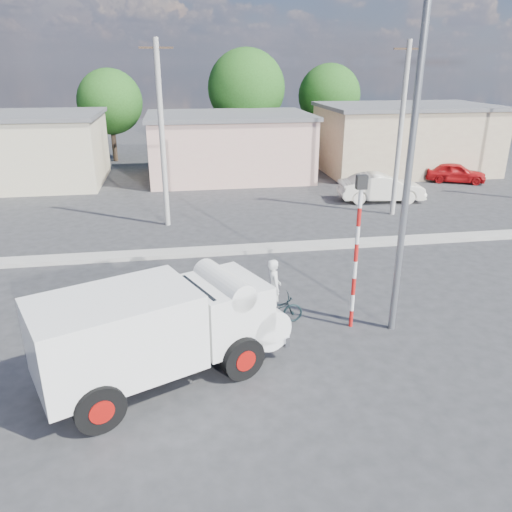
{
  "coord_description": "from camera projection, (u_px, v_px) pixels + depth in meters",
  "views": [
    {
      "loc": [
        -1.47,
        -10.47,
        7.04
      ],
      "look_at": [
        0.88,
        4.09,
        1.3
      ],
      "focal_mm": 35.0,
      "sensor_mm": 36.0,
      "label": 1
    }
  ],
  "objects": [
    {
      "name": "bicycle",
      "position": [
        274.0,
        310.0,
        14.24
      ],
      "size": [
        1.71,
        0.66,
        0.89
      ],
      "primitive_type": "imported",
      "rotation": [
        0.0,
        0.0,
        1.61
      ],
      "color": "black",
      "rests_on": "ground"
    },
    {
      "name": "median",
      "position": [
        218.0,
        251.0,
        19.73
      ],
      "size": [
        40.0,
        0.8,
        0.16
      ],
      "primitive_type": "cube",
      "color": "#99968E",
      "rests_on": "ground"
    },
    {
      "name": "car_cream",
      "position": [
        381.0,
        188.0,
        26.82
      ],
      "size": [
        4.65,
        2.01,
        1.49
      ],
      "primitive_type": "imported",
      "rotation": [
        0.0,
        0.0,
        1.47
      ],
      "color": "#EEE6D0",
      "rests_on": "ground"
    },
    {
      "name": "traffic_pole",
      "position": [
        357.0,
        241.0,
        13.32
      ],
      "size": [
        0.28,
        0.18,
        4.36
      ],
      "color": "red",
      "rests_on": "ground"
    },
    {
      "name": "utility_poles",
      "position": [
        280.0,
        133.0,
        22.45
      ],
      "size": [
        35.4,
        0.24,
        8.0
      ],
      "color": "#99968E",
      "rests_on": "ground"
    },
    {
      "name": "truck",
      "position": [
        164.0,
        327.0,
        11.51
      ],
      "size": [
        6.13,
        4.22,
        2.39
      ],
      "rotation": [
        0.0,
        0.0,
        0.41
      ],
      "color": "black",
      "rests_on": "ground"
    },
    {
      "name": "car_red",
      "position": [
        456.0,
        173.0,
        31.16
      ],
      "size": [
        3.87,
        2.77,
        1.22
      ],
      "primitive_type": "imported",
      "rotation": [
        0.0,
        0.0,
        1.15
      ],
      "color": "#AC0E11",
      "rests_on": "ground"
    },
    {
      "name": "ground_plane",
      "position": [
        247.0,
        365.0,
        12.4
      ],
      "size": [
        120.0,
        120.0,
        0.0
      ],
      "primitive_type": "plane",
      "color": "#2A2A2D",
      "rests_on": "ground"
    },
    {
      "name": "tree_row",
      "position": [
        161.0,
        95.0,
        36.65
      ],
      "size": [
        34.13,
        7.32,
        8.1
      ],
      "color": "#38281E",
      "rests_on": "ground"
    },
    {
      "name": "streetlight",
      "position": [
        405.0,
        152.0,
        12.32
      ],
      "size": [
        2.34,
        0.22,
        9.0
      ],
      "color": "slate",
      "rests_on": "ground"
    },
    {
      "name": "building_row",
      "position": [
        215.0,
        144.0,
        32.03
      ],
      "size": [
        37.8,
        7.3,
        4.44
      ],
      "color": "beige",
      "rests_on": "ground"
    },
    {
      "name": "cyclist",
      "position": [
        274.0,
        297.0,
        14.09
      ],
      "size": [
        0.43,
        0.63,
        1.68
      ],
      "primitive_type": "imported",
      "rotation": [
        0.0,
        0.0,
        1.61
      ],
      "color": "silver",
      "rests_on": "ground"
    }
  ]
}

